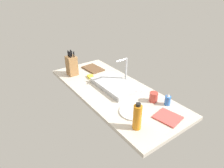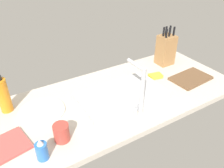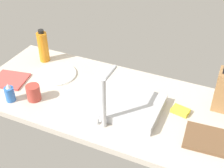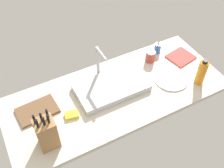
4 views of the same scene
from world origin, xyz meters
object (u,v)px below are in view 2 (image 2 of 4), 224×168
faucet (141,87)px  coffee_mug (61,133)px  dinner_plate (42,111)px  soap_bottle (42,150)px  sink_basin (121,96)px  dish_towel (6,147)px  dish_sponge (155,76)px  cutting_board (191,78)px  water_bottle (3,95)px  knife_block (166,50)px

faucet → coffee_mug: faucet is taller
dinner_plate → faucet: bearing=149.8°
soap_bottle → sink_basin: bearing=-160.2°
dish_towel → dish_sponge: bearing=-172.5°
sink_basin → coffee_mug: (42.31, 13.15, 2.10)cm
dish_towel → cutting_board: bearing=179.4°
dish_towel → water_bottle: bearing=-101.5°
water_bottle → coffee_mug: size_ratio=2.45×
faucet → soap_bottle: 57.03cm
cutting_board → dinner_plate: bearing=-10.3°
sink_basin → dinner_plate: bearing=-15.3°
knife_block → dish_towel: bearing=12.0°
water_bottle → coffee_mug: water_bottle is taller
dinner_plate → dish_sponge: size_ratio=2.82×
cutting_board → coffee_mug: coffee_mug is taller
water_bottle → dish_towel: size_ratio=1.14×
faucet → coffee_mug: 46.08cm
cutting_board → dish_towel: size_ratio=1.37×
sink_basin → knife_block: (-54.39, -22.06, 9.23)cm
faucet → soap_bottle: (55.61, 4.24, -11.92)cm
soap_bottle → dish_sponge: bearing=-162.3°
soap_bottle → coffee_mug: (-11.20, -6.11, -0.23)cm
soap_bottle → dinner_plate: 32.98cm
water_bottle → dish_towel: bearing=78.5°
knife_block → water_bottle: size_ratio=1.31×
sink_basin → dinner_plate: 46.47cm
dinner_plate → coffee_mug: (-2.47, 25.42, 3.94)cm
soap_bottle → dish_towel: 20.29cm
knife_block → dinner_plate: (99.17, 9.80, -11.06)cm
faucet → water_bottle: faucet is taller
dinner_plate → knife_block: bearing=-174.4°
water_bottle → dinner_plate: (-16.08, 12.03, -9.77)cm
sink_basin → faucet: 20.81cm
water_bottle → dish_sponge: (-95.44, 15.42, -9.17)cm
faucet → cutting_board: bearing=-169.7°
knife_block → dish_towel: knife_block is taller
sink_basin → water_bottle: 66.01cm
soap_bottle → coffee_mug: bearing=-151.4°
coffee_mug → knife_block: bearing=-160.0°
sink_basin → soap_bottle: (53.51, 19.26, 2.33)cm
knife_block → dinner_plate: bearing=5.3°
dish_sponge → dinner_plate: bearing=-2.4°
knife_block → coffee_mug: knife_block is taller
knife_block → dish_towel: (121.07, 26.45, -11.06)cm
faucet → soap_bottle: size_ratio=2.49×
knife_block → cutting_board: size_ratio=1.09×
knife_block → water_bottle: bearing=-1.4°
sink_basin → dinner_plate: (44.78, -12.27, -1.83)cm
water_bottle → dish_towel: 30.86cm
soap_bottle → water_bottle: 44.53cm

